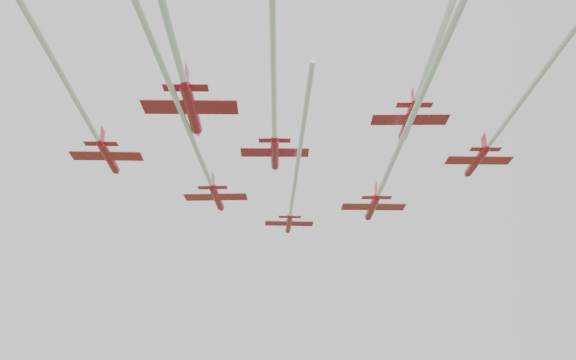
{
  "coord_description": "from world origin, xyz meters",
  "views": [
    {
      "loc": [
        1.19,
        -79.28,
        24.04
      ],
      "look_at": [
        -0.53,
        0.77,
        56.1
      ],
      "focal_mm": 40.0,
      "sensor_mm": 36.0,
      "label": 1
    }
  ],
  "objects_px": {
    "jet_row3_left": "(74,96)",
    "jet_row3_mid": "(274,83)",
    "jet_row4_left": "(168,24)",
    "jet_row2_left": "(194,141)",
    "jet_lead": "(293,194)",
    "jet_row4_right": "(433,54)",
    "jet_row3_right": "(501,128)",
    "jet_row2_right": "(388,172)"
  },
  "relations": [
    {
      "from": "jet_row2_left",
      "to": "jet_row2_right",
      "type": "xyz_separation_m",
      "value": [
        22.97,
        6.97,
        -1.09
      ]
    },
    {
      "from": "jet_row3_mid",
      "to": "jet_row3_right",
      "type": "height_order",
      "value": "jet_row3_mid"
    },
    {
      "from": "jet_row3_left",
      "to": "jet_row4_right",
      "type": "relative_size",
      "value": 1.16
    },
    {
      "from": "jet_row3_right",
      "to": "jet_row4_right",
      "type": "bearing_deg",
      "value": -125.08
    },
    {
      "from": "jet_row2_right",
      "to": "jet_row4_right",
      "type": "relative_size",
      "value": 1.02
    },
    {
      "from": "jet_lead",
      "to": "jet_row2_right",
      "type": "xyz_separation_m",
      "value": [
        11.84,
        -13.27,
        -2.2
      ]
    },
    {
      "from": "jet_row3_right",
      "to": "jet_row4_right",
      "type": "distance_m",
      "value": 20.86
    },
    {
      "from": "jet_row3_right",
      "to": "jet_row4_right",
      "type": "relative_size",
      "value": 0.83
    },
    {
      "from": "jet_row3_left",
      "to": "jet_row4_right",
      "type": "distance_m",
      "value": 37.18
    },
    {
      "from": "jet_row3_left",
      "to": "jet_row4_left",
      "type": "distance_m",
      "value": 20.17
    },
    {
      "from": "jet_row2_right",
      "to": "jet_row4_right",
      "type": "height_order",
      "value": "jet_row4_right"
    },
    {
      "from": "jet_row4_left",
      "to": "jet_row3_mid",
      "type": "bearing_deg",
      "value": 57.65
    },
    {
      "from": "jet_row2_right",
      "to": "jet_row4_left",
      "type": "bearing_deg",
      "value": -128.94
    },
    {
      "from": "jet_lead",
      "to": "jet_row3_left",
      "type": "bearing_deg",
      "value": -133.62
    },
    {
      "from": "jet_row4_right",
      "to": "jet_row3_right",
      "type": "bearing_deg",
      "value": 56.46
    },
    {
      "from": "jet_row4_left",
      "to": "jet_row2_left",
      "type": "bearing_deg",
      "value": 91.8
    },
    {
      "from": "jet_row3_right",
      "to": "jet_row4_left",
      "type": "xyz_separation_m",
      "value": [
        -34.07,
        -23.37,
        -1.67
      ]
    },
    {
      "from": "jet_row2_left",
      "to": "jet_row3_left",
      "type": "bearing_deg",
      "value": -147.7
    },
    {
      "from": "jet_lead",
      "to": "jet_row4_right",
      "type": "relative_size",
      "value": 1.01
    },
    {
      "from": "jet_row3_mid",
      "to": "jet_row4_right",
      "type": "xyz_separation_m",
      "value": [
        14.75,
        -7.91,
        -1.83
      ]
    },
    {
      "from": "jet_row2_left",
      "to": "jet_row2_right",
      "type": "bearing_deg",
      "value": 17.9
    },
    {
      "from": "jet_row2_left",
      "to": "jet_row4_left",
      "type": "xyz_separation_m",
      "value": [
        1.44,
        -22.28,
        0.17
      ]
    },
    {
      "from": "jet_row3_mid",
      "to": "jet_row2_left",
      "type": "bearing_deg",
      "value": 136.17
    },
    {
      "from": "jet_row2_left",
      "to": "jet_row4_right",
      "type": "distance_m",
      "value": 29.33
    },
    {
      "from": "jet_row3_left",
      "to": "jet_row3_right",
      "type": "xyz_separation_m",
      "value": [
        47.21,
        8.19,
        -0.27
      ]
    },
    {
      "from": "jet_row3_left",
      "to": "jet_row3_mid",
      "type": "xyz_separation_m",
      "value": [
        21.21,
        -1.44,
        0.42
      ]
    },
    {
      "from": "jet_row2_left",
      "to": "jet_row3_right",
      "type": "bearing_deg",
      "value": 2.78
    },
    {
      "from": "jet_row3_left",
      "to": "jet_row2_left",
      "type": "bearing_deg",
      "value": 28.2
    },
    {
      "from": "jet_lead",
      "to": "jet_row2_left",
      "type": "relative_size",
      "value": 0.8
    },
    {
      "from": "jet_row4_left",
      "to": "jet_row4_right",
      "type": "height_order",
      "value": "jet_row4_right"
    },
    {
      "from": "jet_lead",
      "to": "jet_row2_left",
      "type": "xyz_separation_m",
      "value": [
        -11.14,
        -20.24,
        -1.1
      ]
    },
    {
      "from": "jet_lead",
      "to": "jet_row4_left",
      "type": "bearing_deg",
      "value": -106.6
    },
    {
      "from": "jet_row4_right",
      "to": "jet_row4_left",
      "type": "bearing_deg",
      "value": -166.55
    },
    {
      "from": "jet_row2_left",
      "to": "jet_row3_mid",
      "type": "bearing_deg",
      "value": -40.87
    },
    {
      "from": "jet_row2_right",
      "to": "jet_row3_mid",
      "type": "height_order",
      "value": "jet_row3_mid"
    },
    {
      "from": "jet_row2_left",
      "to": "jet_row2_right",
      "type": "distance_m",
      "value": 24.03
    },
    {
      "from": "jet_row3_mid",
      "to": "jet_row4_left",
      "type": "height_order",
      "value": "jet_row3_mid"
    },
    {
      "from": "jet_row3_left",
      "to": "jet_row4_right",
      "type": "bearing_deg",
      "value": -17.63
    },
    {
      "from": "jet_row2_left",
      "to": "jet_row4_left",
      "type": "distance_m",
      "value": 22.33
    },
    {
      "from": "jet_row2_right",
      "to": "jet_row3_left",
      "type": "xyz_separation_m",
      "value": [
        -34.67,
        -14.07,
        3.2
      ]
    },
    {
      "from": "jet_row4_left",
      "to": "jet_row4_right",
      "type": "distance_m",
      "value": 23.57
    },
    {
      "from": "jet_row3_right",
      "to": "jet_row4_left",
      "type": "relative_size",
      "value": 0.73
    }
  ]
}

